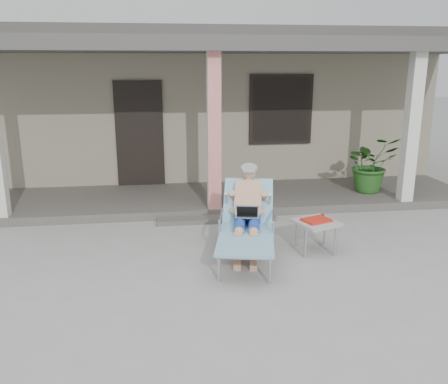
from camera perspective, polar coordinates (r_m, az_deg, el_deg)
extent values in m
plane|color=#9E9E99|center=(6.29, 1.10, -8.92)|extent=(60.00, 60.00, 0.00)
cube|color=gray|center=(12.25, -3.55, 10.16)|extent=(10.00, 5.00, 3.00)
cube|color=#474442|center=(12.22, -3.68, 17.89)|extent=(10.40, 5.40, 0.30)
cube|color=black|center=(9.75, -10.11, 6.89)|extent=(0.95, 0.06, 2.10)
cube|color=black|center=(10.00, 6.86, 9.82)|extent=(1.20, 0.06, 1.30)
cube|color=black|center=(9.99, 6.86, 9.81)|extent=(1.32, 0.05, 1.42)
cube|color=#605B56|center=(9.07, -1.77, -0.78)|extent=(10.00, 2.00, 0.15)
cube|color=red|center=(7.95, -1.21, 7.14)|extent=(0.22, 0.22, 2.61)
cube|color=silver|center=(9.04, 21.61, 7.06)|extent=(0.22, 0.22, 2.61)
cube|color=#474442|center=(8.72, -1.93, 17.23)|extent=(10.00, 2.30, 0.24)
cube|color=#605B56|center=(7.98, -0.91, -3.29)|extent=(2.00, 0.30, 0.07)
cylinder|color=#B7B7BC|center=(5.80, -0.59, -9.10)|extent=(0.04, 0.04, 0.36)
cylinder|color=#B7B7BC|center=(5.78, 5.52, -9.26)|extent=(0.04, 0.04, 0.36)
cylinder|color=#B7B7BC|center=(6.92, 0.32, -4.97)|extent=(0.04, 0.04, 0.36)
cylinder|color=#B7B7BC|center=(6.91, 5.39, -5.09)|extent=(0.04, 0.04, 0.36)
cube|color=#B7B7BC|center=(6.12, 2.65, -5.79)|extent=(0.85, 1.30, 0.03)
cube|color=#95D2E7|center=(6.11, 2.65, -5.58)|extent=(0.95, 1.36, 0.04)
cube|color=#B7B7BC|center=(6.88, 2.93, -1.39)|extent=(0.72, 0.69, 0.48)
cube|color=#95D2E7|center=(6.87, 2.93, -1.12)|extent=(0.83, 0.78, 0.55)
cylinder|color=#979799|center=(7.03, 3.05, 2.92)|extent=(0.29, 0.29, 0.13)
cube|color=silver|center=(6.46, 2.80, -2.85)|extent=(0.37, 0.29, 0.23)
cube|color=#A6A6A1|center=(6.75, 11.04, -3.63)|extent=(0.68, 0.68, 0.04)
cylinder|color=#B7B7BC|center=(6.57, 9.77, -6.15)|extent=(0.04, 0.04, 0.40)
cylinder|color=#B7B7BC|center=(6.71, 13.24, -5.90)|extent=(0.04, 0.04, 0.40)
cylinder|color=#B7B7BC|center=(6.95, 8.74, -4.91)|extent=(0.04, 0.04, 0.40)
cylinder|color=#B7B7BC|center=(7.08, 12.04, -4.70)|extent=(0.04, 0.04, 0.40)
cube|color=red|center=(6.74, 11.06, -3.33)|extent=(0.44, 0.39, 0.03)
cube|color=black|center=(6.86, 10.70, -3.02)|extent=(0.35, 0.15, 0.04)
imported|color=#26591E|center=(9.60, 17.24, 3.25)|extent=(1.01, 0.89, 1.09)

